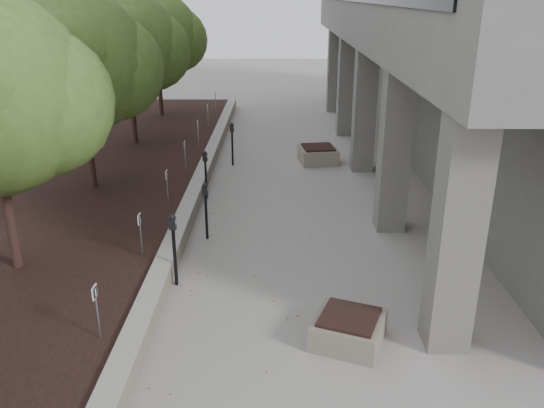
{
  "coord_description": "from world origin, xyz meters",
  "views": [
    {
      "loc": [
        0.52,
        -7.04,
        5.65
      ],
      "look_at": [
        0.41,
        5.08,
        0.98
      ],
      "focal_mm": 36.27,
      "sensor_mm": 36.0,
      "label": 1
    }
  ],
  "objects_px": {
    "crabapple_tree_3": "(83,92)",
    "parking_meter_4": "(206,175)",
    "crabapple_tree_5": "(157,54)",
    "parking_meter_3": "(206,211)",
    "planter_back": "(318,154)",
    "parking_meter_2": "(174,250)",
    "parking_meter_5": "(232,144)",
    "crabapple_tree_4": "(129,69)",
    "planter_front": "(349,329)"
  },
  "relations": [
    {
      "from": "crabapple_tree_5",
      "to": "parking_meter_4",
      "type": "distance_m",
      "value": 10.7
    },
    {
      "from": "crabapple_tree_4",
      "to": "parking_meter_2",
      "type": "distance_m",
      "value": 10.8
    },
    {
      "from": "crabapple_tree_4",
      "to": "parking_meter_5",
      "type": "distance_m",
      "value": 4.72
    },
    {
      "from": "parking_meter_5",
      "to": "planter_back",
      "type": "height_order",
      "value": "parking_meter_5"
    },
    {
      "from": "planter_front",
      "to": "planter_back",
      "type": "height_order",
      "value": "planter_back"
    },
    {
      "from": "parking_meter_3",
      "to": "parking_meter_4",
      "type": "height_order",
      "value": "parking_meter_3"
    },
    {
      "from": "parking_meter_3",
      "to": "parking_meter_5",
      "type": "distance_m",
      "value": 6.16
    },
    {
      "from": "crabapple_tree_3",
      "to": "parking_meter_5",
      "type": "height_order",
      "value": "crabapple_tree_3"
    },
    {
      "from": "crabapple_tree_3",
      "to": "parking_meter_2",
      "type": "height_order",
      "value": "crabapple_tree_3"
    },
    {
      "from": "crabapple_tree_3",
      "to": "crabapple_tree_4",
      "type": "distance_m",
      "value": 5.0
    },
    {
      "from": "planter_back",
      "to": "parking_meter_3",
      "type": "bearing_deg",
      "value": -115.78
    },
    {
      "from": "parking_meter_2",
      "to": "parking_meter_4",
      "type": "distance_m",
      "value": 5.13
    },
    {
      "from": "crabapple_tree_4",
      "to": "planter_front",
      "type": "height_order",
      "value": "crabapple_tree_4"
    },
    {
      "from": "crabapple_tree_4",
      "to": "planter_back",
      "type": "bearing_deg",
      "value": -9.92
    },
    {
      "from": "crabapple_tree_3",
      "to": "parking_meter_4",
      "type": "height_order",
      "value": "crabapple_tree_3"
    },
    {
      "from": "crabapple_tree_3",
      "to": "parking_meter_2",
      "type": "distance_m",
      "value": 6.43
    },
    {
      "from": "parking_meter_3",
      "to": "planter_back",
      "type": "relative_size",
      "value": 1.15
    },
    {
      "from": "parking_meter_4",
      "to": "planter_front",
      "type": "relative_size",
      "value": 1.28
    },
    {
      "from": "parking_meter_3",
      "to": "planter_front",
      "type": "distance_m",
      "value": 5.2
    },
    {
      "from": "parking_meter_3",
      "to": "parking_meter_4",
      "type": "xyz_separation_m",
      "value": [
        -0.35,
        2.84,
        -0.01
      ]
    },
    {
      "from": "crabapple_tree_5",
      "to": "planter_back",
      "type": "bearing_deg",
      "value": -42.38
    },
    {
      "from": "parking_meter_3",
      "to": "parking_meter_4",
      "type": "relative_size",
      "value": 1.01
    },
    {
      "from": "crabapple_tree_3",
      "to": "parking_meter_5",
      "type": "bearing_deg",
      "value": 42.16
    },
    {
      "from": "crabapple_tree_4",
      "to": "crabapple_tree_5",
      "type": "distance_m",
      "value": 5.0
    },
    {
      "from": "crabapple_tree_3",
      "to": "planter_front",
      "type": "distance_m",
      "value": 10.01
    },
    {
      "from": "parking_meter_2",
      "to": "planter_back",
      "type": "bearing_deg",
      "value": 74.8
    },
    {
      "from": "parking_meter_5",
      "to": "planter_back",
      "type": "relative_size",
      "value": 1.2
    },
    {
      "from": "parking_meter_4",
      "to": "planter_front",
      "type": "distance_m",
      "value": 7.84
    },
    {
      "from": "crabapple_tree_5",
      "to": "parking_meter_5",
      "type": "relative_size",
      "value": 3.58
    },
    {
      "from": "crabapple_tree_5",
      "to": "parking_meter_4",
      "type": "xyz_separation_m",
      "value": [
        3.26,
        -9.9,
        -2.4
      ]
    },
    {
      "from": "crabapple_tree_4",
      "to": "planter_front",
      "type": "bearing_deg",
      "value": -61.33
    },
    {
      "from": "crabapple_tree_4",
      "to": "crabapple_tree_5",
      "type": "bearing_deg",
      "value": 90.0
    },
    {
      "from": "crabapple_tree_3",
      "to": "planter_back",
      "type": "distance_m",
      "value": 8.28
    },
    {
      "from": "planter_front",
      "to": "parking_meter_2",
      "type": "bearing_deg",
      "value": 149.33
    },
    {
      "from": "crabapple_tree_5",
      "to": "planter_front",
      "type": "relative_size",
      "value": 4.84
    },
    {
      "from": "parking_meter_4",
      "to": "parking_meter_2",
      "type": "bearing_deg",
      "value": -70.16
    },
    {
      "from": "parking_meter_3",
      "to": "planter_back",
      "type": "height_order",
      "value": "parking_meter_3"
    },
    {
      "from": "crabapple_tree_4",
      "to": "planter_front",
      "type": "distance_m",
      "value": 13.97
    },
    {
      "from": "planter_back",
      "to": "parking_meter_4",
      "type": "bearing_deg",
      "value": -133.44
    },
    {
      "from": "crabapple_tree_3",
      "to": "parking_meter_2",
      "type": "relative_size",
      "value": 3.44
    },
    {
      "from": "crabapple_tree_4",
      "to": "parking_meter_3",
      "type": "height_order",
      "value": "crabapple_tree_4"
    },
    {
      "from": "crabapple_tree_5",
      "to": "parking_meter_4",
      "type": "bearing_deg",
      "value": -71.79
    },
    {
      "from": "parking_meter_5",
      "to": "planter_back",
      "type": "distance_m",
      "value": 3.07
    },
    {
      "from": "parking_meter_4",
      "to": "parking_meter_5",
      "type": "height_order",
      "value": "parking_meter_5"
    },
    {
      "from": "parking_meter_3",
      "to": "planter_back",
      "type": "distance_m",
      "value": 7.3
    },
    {
      "from": "parking_meter_4",
      "to": "crabapple_tree_3",
      "type": "bearing_deg",
      "value": -158.38
    },
    {
      "from": "crabapple_tree_5",
      "to": "crabapple_tree_3",
      "type": "bearing_deg",
      "value": -90.0
    },
    {
      "from": "parking_meter_2",
      "to": "planter_front",
      "type": "height_order",
      "value": "parking_meter_2"
    },
    {
      "from": "parking_meter_4",
      "to": "planter_back",
      "type": "height_order",
      "value": "parking_meter_4"
    },
    {
      "from": "planter_back",
      "to": "crabapple_tree_4",
      "type": "bearing_deg",
      "value": 170.08
    }
  ]
}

